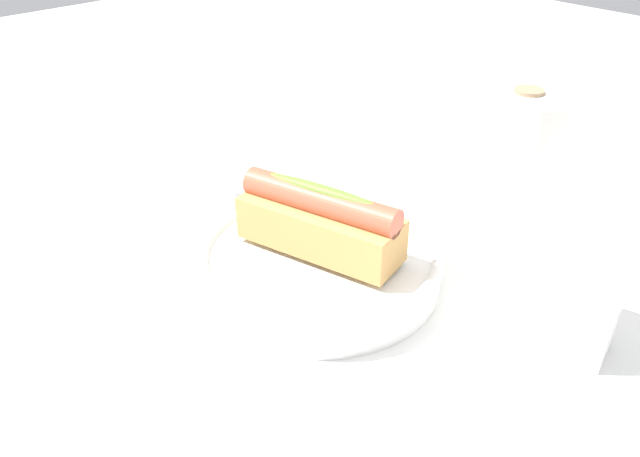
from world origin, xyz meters
TOP-DOWN VIEW (x-y plane):
  - ground_plane at (0.00, 0.00)m, footprint 2.40×2.40m
  - serving_bowl at (0.02, -0.02)m, footprint 0.23×0.23m
  - hotdog_front at (0.02, -0.02)m, footprint 0.16×0.09m
  - water_glass at (-0.17, -0.01)m, footprint 0.07×0.07m
  - paper_towel_roll at (0.06, 0.24)m, footprint 0.11×0.11m
  - napkin_box at (0.20, 0.06)m, footprint 0.12×0.07m

SIDE VIEW (x-z plane):
  - ground_plane at x=0.00m, z-range 0.00..0.00m
  - serving_bowl at x=0.02m, z-range 0.00..0.04m
  - water_glass at x=-0.17m, z-range 0.00..0.09m
  - hotdog_front at x=0.02m, z-range 0.03..0.10m
  - paper_towel_roll at x=0.06m, z-range 0.00..0.13m
  - napkin_box at x=0.20m, z-range 0.00..0.15m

